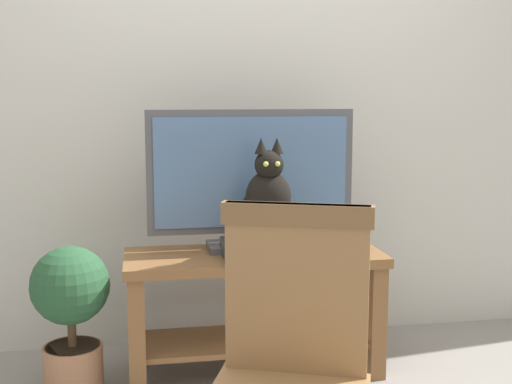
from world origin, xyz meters
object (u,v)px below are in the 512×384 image
object	(u,v)px
tv_stand	(254,290)
media_box	(267,250)
wooden_chair	(290,364)
tv	(251,177)
cat	(268,204)
potted_plant	(71,309)
book_stack	(340,240)

from	to	relation	value
tv_stand	media_box	distance (m)	0.24
media_box	wooden_chair	bearing A→B (deg)	-98.13
tv_stand	tv	distance (m)	0.51
tv_stand	cat	bearing A→B (deg)	-70.79
media_box	potted_plant	distance (m)	0.86
media_box	cat	xyz separation A→B (m)	(0.00, -0.01, 0.20)
tv	potted_plant	size ratio (longest dim) A/B	1.47
tv_stand	book_stack	xyz separation A→B (m)	(0.41, 0.02, 0.21)
tv	tv_stand	bearing A→B (deg)	-90.02
cat	book_stack	world-z (taller)	cat
tv	potted_plant	distance (m)	0.96
cat	potted_plant	bearing A→B (deg)	177.77
cat	wooden_chair	xyz separation A→B (m)	(-0.16, -1.12, -0.23)
tv_stand	wooden_chair	world-z (taller)	wooden_chair
media_box	book_stack	size ratio (longest dim) A/B	1.54
media_box	book_stack	distance (m)	0.39
tv_stand	potted_plant	size ratio (longest dim) A/B	1.80
tv	wooden_chair	size ratio (longest dim) A/B	0.96
cat	book_stack	distance (m)	0.44
media_box	tv	bearing A→B (deg)	102.30
book_stack	potted_plant	bearing A→B (deg)	-175.04
tv_stand	media_box	world-z (taller)	media_box
cat	potted_plant	size ratio (longest dim) A/B	0.71
tv	cat	distance (m)	0.22
wooden_chair	tv	bearing A→B (deg)	84.61
tv	potted_plant	bearing A→B (deg)	-168.73
media_box	potted_plant	bearing A→B (deg)	178.75
tv_stand	wooden_chair	distance (m)	1.26
tv	book_stack	world-z (taller)	tv
tv_stand	wooden_chair	bearing A→B (deg)	-95.72
media_box	potted_plant	size ratio (longest dim) A/B	0.59
wooden_chair	potted_plant	bearing A→B (deg)	120.08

